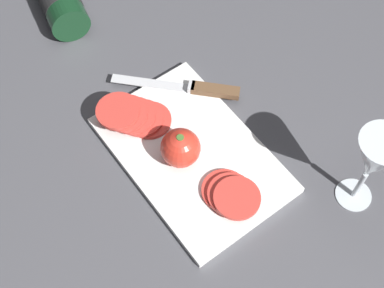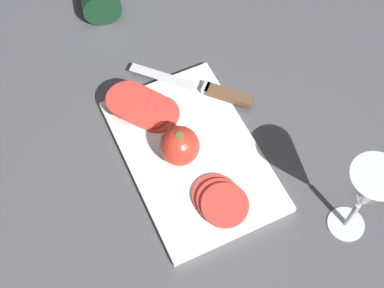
# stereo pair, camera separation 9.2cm
# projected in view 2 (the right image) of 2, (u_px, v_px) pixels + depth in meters

# --- Properties ---
(ground_plane) EXTENTS (3.00, 3.00, 0.00)m
(ground_plane) POSITION_uv_depth(u_px,v_px,m) (197.00, 123.00, 0.99)
(ground_plane) COLOR #4C4C51
(cutting_board) EXTENTS (0.34, 0.22, 0.01)m
(cutting_board) POSITION_uv_depth(u_px,v_px,m) (192.00, 155.00, 0.95)
(cutting_board) COLOR white
(cutting_board) RESTS_ON ground_plane
(wine_glass) EXTENTS (0.08, 0.08, 0.18)m
(wine_glass) POSITION_uv_depth(u_px,v_px,m) (367.00, 193.00, 0.78)
(wine_glass) COLOR silver
(wine_glass) RESTS_ON ground_plane
(whole_tomato) EXTENTS (0.07, 0.07, 0.07)m
(whole_tomato) POSITION_uv_depth(u_px,v_px,m) (180.00, 146.00, 0.91)
(whole_tomato) COLOR red
(whole_tomato) RESTS_ON cutting_board
(knife) EXTENTS (0.19, 0.19, 0.01)m
(knife) POSITION_uv_depth(u_px,v_px,m) (217.00, 92.00, 1.00)
(knife) COLOR silver
(knife) RESTS_ON cutting_board
(tomato_slice_stack_near) EXTENTS (0.11, 0.12, 0.04)m
(tomato_slice_stack_near) POSITION_uv_depth(u_px,v_px,m) (143.00, 107.00, 0.97)
(tomato_slice_stack_near) COLOR #D63D33
(tomato_slice_stack_near) RESTS_ON cutting_board
(tomato_slice_stack_far) EXTENTS (0.11, 0.08, 0.02)m
(tomato_slice_stack_far) POSITION_uv_depth(u_px,v_px,m) (220.00, 200.00, 0.89)
(tomato_slice_stack_far) COLOR #D63D33
(tomato_slice_stack_far) RESTS_ON cutting_board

